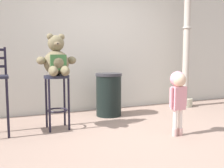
# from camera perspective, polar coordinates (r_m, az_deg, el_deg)

# --- Properties ---
(ground_plane) EXTENTS (24.00, 24.00, 0.00)m
(ground_plane) POSITION_cam_1_polar(r_m,az_deg,el_deg) (3.52, 6.27, -11.76)
(ground_plane) COLOR gray
(building_wall) EXTENTS (7.86, 0.30, 3.30)m
(building_wall) POSITION_cam_1_polar(r_m,az_deg,el_deg) (5.23, -4.90, 12.41)
(building_wall) COLOR beige
(building_wall) RESTS_ON ground_plane
(bar_stool_with_teddy) EXTENTS (0.38, 0.38, 0.81)m
(bar_stool_with_teddy) POSITION_cam_1_polar(r_m,az_deg,el_deg) (3.81, -12.50, -1.63)
(bar_stool_with_teddy) COLOR #1F202E
(bar_stool_with_teddy) RESTS_ON ground_plane
(teddy_bear) EXTENTS (0.58, 0.52, 0.61)m
(teddy_bear) POSITION_cam_1_polar(r_m,az_deg,el_deg) (3.75, -12.58, 5.40)
(teddy_bear) COLOR #6F6447
(teddy_bear) RESTS_ON bar_stool_with_teddy
(child_walking) EXTENTS (0.28, 0.23, 0.89)m
(child_walking) POSITION_cam_1_polar(r_m,az_deg,el_deg) (3.50, 14.94, -1.17)
(child_walking) COLOR #D1A09A
(child_walking) RESTS_ON ground_plane
(trash_bin) EXTENTS (0.49, 0.49, 0.79)m
(trash_bin) POSITION_cam_1_polar(r_m,az_deg,el_deg) (4.59, -0.76, -2.39)
(trash_bin) COLOR black
(trash_bin) RESTS_ON ground_plane
(lamppost) EXTENTS (0.33, 0.33, 2.95)m
(lamppost) POSITION_cam_1_polar(r_m,az_deg,el_deg) (5.63, 16.65, 6.89)
(lamppost) COLOR #B5B097
(lamppost) RESTS_ON ground_plane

